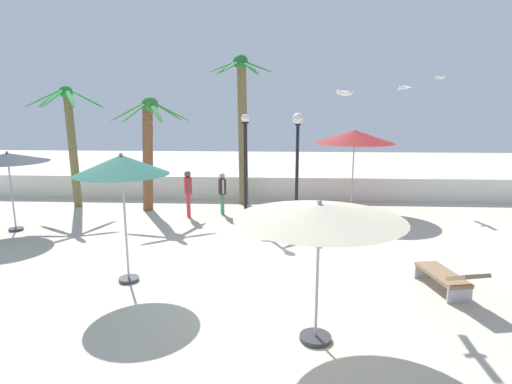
# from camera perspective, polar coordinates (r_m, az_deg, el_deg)

# --- Properties ---
(ground_plane) EXTENTS (56.00, 56.00, 0.00)m
(ground_plane) POSITION_cam_1_polar(r_m,az_deg,el_deg) (10.53, -0.84, -10.58)
(ground_plane) COLOR beige
(boundary_wall) EXTENTS (25.20, 0.30, 1.00)m
(boundary_wall) POSITION_cam_1_polar(r_m,az_deg,el_deg) (18.12, 0.90, 0.52)
(boundary_wall) COLOR silver
(boundary_wall) RESTS_ON ground_plane
(patio_umbrella_0) EXTENTS (3.05, 3.05, 3.16)m
(patio_umbrella_0) POSITION_cam_1_polar(r_m,az_deg,el_deg) (16.35, 13.34, 7.35)
(patio_umbrella_0) COLOR #333338
(patio_umbrella_0) RESTS_ON ground_plane
(patio_umbrella_1) EXTENTS (2.08, 2.08, 2.99)m
(patio_umbrella_1) POSITION_cam_1_polar(r_m,az_deg,el_deg) (9.63, -17.93, 3.41)
(patio_umbrella_1) COLOR #333338
(patio_umbrella_1) RESTS_ON ground_plane
(patio_umbrella_2) EXTENTS (2.82, 2.82, 2.50)m
(patio_umbrella_2) POSITION_cam_1_polar(r_m,az_deg,el_deg) (6.86, 8.66, -2.89)
(patio_umbrella_2) COLOR #333338
(patio_umbrella_2) RESTS_ON ground_plane
(patio_umbrella_3) EXTENTS (2.46, 2.46, 2.61)m
(patio_umbrella_3) POSITION_cam_1_polar(r_m,az_deg,el_deg) (15.39, -30.88, 3.98)
(patio_umbrella_3) COLOR #333338
(patio_umbrella_3) RESTS_ON ground_plane
(palm_tree_0) EXTENTS (2.52, 2.53, 6.00)m
(palm_tree_0) POSITION_cam_1_polar(r_m,az_deg,el_deg) (16.99, -1.92, 10.51)
(palm_tree_0) COLOR brown
(palm_tree_0) RESTS_ON ground_plane
(palm_tree_1) EXTENTS (3.01, 2.97, 4.80)m
(palm_tree_1) POSITION_cam_1_polar(r_m,az_deg,el_deg) (18.04, -24.08, 7.68)
(palm_tree_1) COLOR brown
(palm_tree_1) RESTS_ON ground_plane
(palm_tree_2) EXTENTS (2.99, 2.79, 4.37)m
(palm_tree_2) POSITION_cam_1_polar(r_m,az_deg,el_deg) (16.43, -14.48, 6.91)
(palm_tree_2) COLOR brown
(palm_tree_2) RESTS_ON ground_plane
(lamp_post_0) EXTENTS (0.41, 0.41, 3.77)m
(lamp_post_0) POSITION_cam_1_polar(r_m,az_deg,el_deg) (15.38, 5.70, 6.02)
(lamp_post_0) COLOR black
(lamp_post_0) RESTS_ON ground_plane
(lamp_post_1) EXTENTS (0.28, 0.28, 3.75)m
(lamp_post_1) POSITION_cam_1_polar(r_m,az_deg,el_deg) (14.13, -1.44, 3.42)
(lamp_post_1) COLOR black
(lamp_post_1) RESTS_ON ground_plane
(lounge_chair_0) EXTENTS (0.90, 1.92, 0.82)m
(lounge_chair_0) POSITION_cam_1_polar(r_m,az_deg,el_deg) (10.01, 24.87, -10.43)
(lounge_chair_0) COLOR #B7B7BC
(lounge_chair_0) RESTS_ON ground_plane
(guest_1) EXTENTS (0.33, 0.54, 1.57)m
(guest_1) POSITION_cam_1_polar(r_m,az_deg,el_deg) (15.56, -4.65, 0.32)
(guest_1) COLOR #3F8C59
(guest_1) RESTS_ON ground_plane
(guest_2) EXTENTS (0.35, 0.53, 1.72)m
(guest_2) POSITION_cam_1_polar(r_m,az_deg,el_deg) (15.30, -9.30, 0.39)
(guest_2) COLOR #D8333F
(guest_2) RESTS_ON ground_plane
(seagull_0) EXTENTS (0.86, 1.15, 0.14)m
(seagull_0) POSITION_cam_1_polar(r_m,az_deg,el_deg) (19.24, 23.89, 14.16)
(seagull_0) COLOR white
(seagull_1) EXTENTS (0.38, 1.37, 0.14)m
(seagull_1) POSITION_cam_1_polar(r_m,az_deg,el_deg) (9.98, 12.13, 13.16)
(seagull_1) COLOR white
(seagull_2) EXTENTS (0.39, 1.16, 0.18)m
(seagull_2) POSITION_cam_1_polar(r_m,az_deg,el_deg) (18.77, 19.59, 13.33)
(seagull_2) COLOR white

